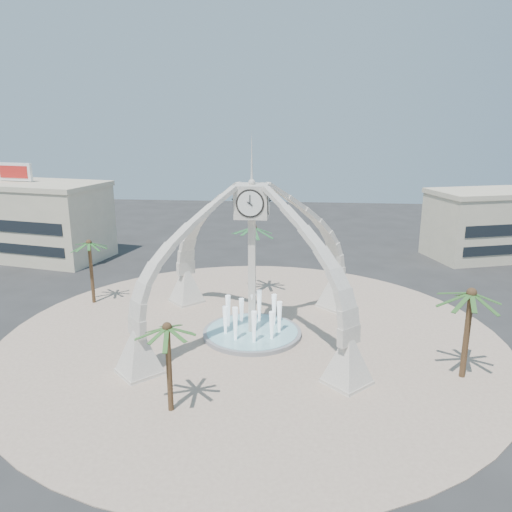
# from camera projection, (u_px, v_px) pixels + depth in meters

# --- Properties ---
(ground) EXTENTS (140.00, 140.00, 0.00)m
(ground) POSITION_uv_depth(u_px,v_px,m) (252.00, 335.00, 40.63)
(ground) COLOR #282828
(ground) RESTS_ON ground
(plaza) EXTENTS (40.00, 40.00, 0.06)m
(plaza) POSITION_uv_depth(u_px,v_px,m) (252.00, 335.00, 40.62)
(plaza) COLOR #BFA58E
(plaza) RESTS_ON ground
(clock_tower) EXTENTS (17.94, 17.94, 16.30)m
(clock_tower) POSITION_uv_depth(u_px,v_px,m) (252.00, 259.00, 38.93)
(clock_tower) COLOR silver
(clock_tower) RESTS_ON ground
(fountain) EXTENTS (8.00, 8.00, 3.62)m
(fountain) POSITION_uv_depth(u_px,v_px,m) (252.00, 332.00, 40.55)
(fountain) COLOR gray
(fountain) RESTS_ON ground
(building_nw) EXTENTS (23.75, 13.73, 11.90)m
(building_nw) POSITION_uv_depth(u_px,v_px,m) (21.00, 219.00, 63.50)
(building_nw) COLOR beige
(building_nw) RESTS_ON ground
(building_ne) EXTENTS (21.87, 14.17, 8.60)m
(building_ne) POSITION_uv_depth(u_px,v_px,m) (509.00, 223.00, 63.58)
(building_ne) COLOR beige
(building_ne) RESTS_ON ground
(palm_east) EXTENTS (5.54, 5.54, 6.88)m
(palm_east) POSITION_uv_depth(u_px,v_px,m) (471.00, 294.00, 32.46)
(palm_east) COLOR brown
(palm_east) RESTS_ON ground
(palm_west) EXTENTS (4.03, 4.03, 6.62)m
(palm_west) POSITION_uv_depth(u_px,v_px,m) (89.00, 244.00, 46.39)
(palm_west) COLOR brown
(palm_west) RESTS_ON ground
(palm_north) EXTENTS (4.91, 4.91, 7.76)m
(palm_north) POSITION_uv_depth(u_px,v_px,m) (253.00, 228.00, 48.35)
(palm_north) COLOR brown
(palm_north) RESTS_ON ground
(palm_south) EXTENTS (3.69, 3.69, 6.11)m
(palm_south) POSITION_uv_depth(u_px,v_px,m) (167.00, 329.00, 28.70)
(palm_south) COLOR brown
(palm_south) RESTS_ON ground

